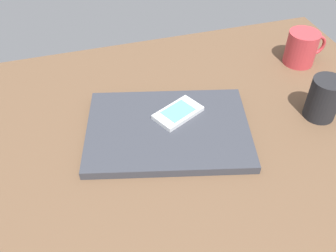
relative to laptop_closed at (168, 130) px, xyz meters
The scene contains 5 objects.
desk_surface 3.89cm from the laptop_closed, 157.09° to the right, with size 120.00×80.00×3.00cm, color brown.
laptop_closed is the anchor object (origin of this frame).
cell_phone_on_laptop 4.65cm from the laptop_closed, 43.51° to the left, with size 12.02×9.99×1.15cm.
pen_cup 34.82cm from the laptop_closed, ahead, with size 6.92×6.92×9.68cm, color black.
coffee_mug 44.68cm from the laptop_closed, 21.45° to the left, with size 11.28×7.98×8.86cm.
Camera 1 is at (-13.63, -54.35, 59.31)cm, focal length 39.91 mm.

